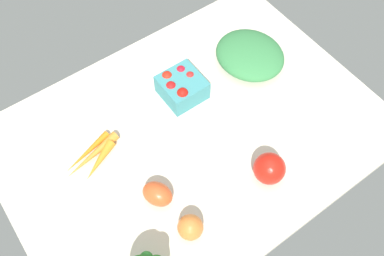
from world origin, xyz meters
TOP-DOWN VIEW (x-y plane):
  - tablecloth at (0.00, 0.00)cm, footprint 104.00×76.00cm
  - heirloom_tomato_orange at (17.03, 22.97)cm, footprint 6.33×6.33cm
  - leafy_greens_clump at (-29.30, -10.31)cm, footprint 23.20×24.85cm
  - berry_basket at (-5.14, -12.39)cm, footprint 11.75×11.75cm
  - roma_tomato at (18.69, 11.13)cm, footprint 8.83×9.80cm
  - bell_pepper_red at (-8.16, 22.55)cm, footprint 10.85×10.85cm
  - carrot_bunch at (26.42, -8.53)cm, footprint 17.31×11.47cm

SIDE VIEW (x-z plane):
  - tablecloth at x=0.00cm, z-range 0.00..2.00cm
  - carrot_bunch at x=26.42cm, z-range 1.89..4.63cm
  - roma_tomato at x=18.69cm, z-range 2.00..7.88cm
  - heirloom_tomato_orange at x=17.03cm, z-range 2.00..8.33cm
  - leafy_greens_clump at x=-29.30cm, z-range 2.00..8.64cm
  - berry_basket at x=-5.14cm, z-range 1.72..9.57cm
  - bell_pepper_red at x=-8.16cm, z-range 2.00..10.43cm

